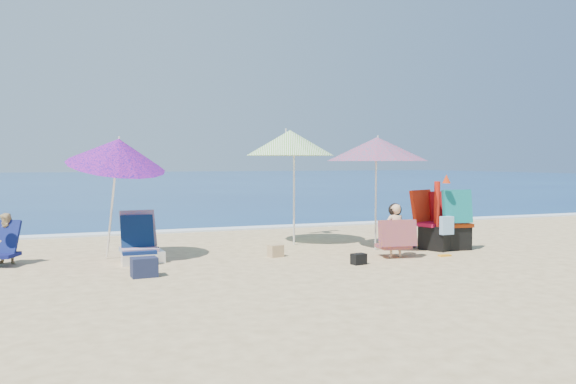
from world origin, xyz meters
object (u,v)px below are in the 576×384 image
object	(u,v)px
chair_rainbow	(142,248)
person_center	(396,232)
chair_navy	(139,250)
camp_chair_left	(436,231)
umbrella_turquoise	(377,149)
umbrella_striped	(290,143)
person_left	(6,239)
furled_umbrella	(439,209)
umbrella_blue	(117,153)
camp_chair_right	(451,227)

from	to	relation	value
chair_rainbow	person_center	world-z (taller)	person_center
chair_rainbow	chair_navy	bearing A→B (deg)	-114.79
chair_rainbow	camp_chair_left	xyz separation A→B (m)	(5.26, -0.57, 0.11)
camp_chair_left	umbrella_turquoise	bearing A→B (deg)	167.15
umbrella_turquoise	umbrella_striped	size ratio (longest dim) A/B	0.98
person_center	person_left	size ratio (longest dim) A/B	1.02
furled_umbrella	umbrella_blue	bearing A→B (deg)	170.58
chair_rainbow	person_center	distance (m)	4.21
furled_umbrella	person_left	size ratio (longest dim) A/B	1.55
chair_navy	person_center	distance (m)	4.24
camp_chair_left	person_left	size ratio (longest dim) A/B	1.21
camp_chair_right	furled_umbrella	bearing A→B (deg)	-161.40
furled_umbrella	camp_chair_right	distance (m)	0.53
umbrella_striped	person_left	bearing A→B (deg)	-174.31
umbrella_striped	chair_rainbow	world-z (taller)	umbrella_striped
camp_chair_right	person_left	xyz separation A→B (m)	(-7.55, 1.11, 0.01)
umbrella_blue	umbrella_striped	bearing A→B (deg)	14.00
camp_chair_left	person_left	world-z (taller)	camp_chair_left
camp_chair_right	umbrella_blue	bearing A→B (deg)	172.33
chair_navy	chair_rainbow	xyz separation A→B (m)	(0.06, 0.13, 0.02)
person_left	umbrella_turquoise	bearing A→B (deg)	-6.85
furled_umbrella	camp_chair_right	world-z (taller)	furled_umbrella
umbrella_striped	chair_navy	distance (m)	3.65
umbrella_striped	chair_rainbow	distance (m)	3.55
chair_rainbow	camp_chair_right	world-z (taller)	camp_chair_right
chair_rainbow	camp_chair_right	size ratio (longest dim) A/B	0.73
umbrella_turquoise	camp_chair_right	distance (m)	2.02
umbrella_striped	camp_chair_left	world-z (taller)	umbrella_striped
furled_umbrella	person_left	world-z (taller)	furled_umbrella
camp_chair_right	umbrella_striped	bearing A→B (deg)	147.98
chair_rainbow	furled_umbrella	bearing A→B (deg)	-8.96
umbrella_blue	chair_rainbow	world-z (taller)	umbrella_blue
umbrella_blue	camp_chair_left	xyz separation A→B (m)	(5.60, -0.67, -1.44)
umbrella_striped	umbrella_turquoise	bearing A→B (deg)	-45.57
umbrella_blue	chair_navy	size ratio (longest dim) A/B	2.89
person_left	umbrella_blue	bearing A→B (deg)	-10.87
umbrella_blue	chair_rainbow	size ratio (longest dim) A/B	2.66
umbrella_turquoise	person_left	distance (m)	6.40
umbrella_blue	camp_chair_right	distance (m)	6.07
camp_chair_right	person_center	distance (m)	1.56
umbrella_blue	camp_chair_right	bearing A→B (deg)	-7.67
umbrella_blue	camp_chair_left	world-z (taller)	umbrella_blue
umbrella_turquoise	furled_umbrella	size ratio (longest dim) A/B	1.59
person_center	person_left	xyz separation A→B (m)	(-6.07, 1.60, -0.03)
umbrella_turquoise	chair_rainbow	size ratio (longest dim) A/B	2.74
umbrella_turquoise	umbrella_blue	distance (m)	4.52
umbrella_turquoise	person_center	bearing A→B (deg)	-97.79
person_left	camp_chair_left	bearing A→B (deg)	-7.77
chair_navy	camp_chair_left	xyz separation A→B (m)	(5.32, -0.44, 0.13)
umbrella_turquoise	person_center	size ratio (longest dim) A/B	2.42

